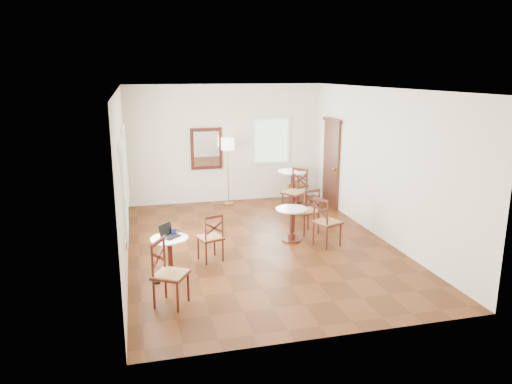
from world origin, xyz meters
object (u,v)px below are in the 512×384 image
chair_mid_a (307,211)px  chair_back_b (295,192)px  chair_near_a (211,237)px  navy_mug (174,232)px  cafe_table_back (293,183)px  mouse (170,236)px  chair_near_b (169,274)px  chair_back_a (299,185)px  chair_mid_b (326,222)px  power_adapter (157,282)px  floor_lamp (228,148)px  cafe_table_near (170,252)px  laptop (168,234)px  cafe_table_mid (292,221)px  water_glass (165,238)px

chair_mid_a → chair_back_b: bearing=-114.9°
chair_near_a → navy_mug: (-0.66, -0.33, 0.27)m
cafe_table_back → mouse: 5.16m
chair_mid_a → chair_near_b: bearing=24.3°
chair_back_a → mouse: size_ratio=9.12×
chair_mid_a → chair_mid_b: chair_mid_b is taller
chair_back_b → chair_near_a: bearing=-79.7°
chair_mid_a → power_adapter: bearing=13.4°
chair_mid_b → floor_lamp: size_ratio=0.58×
chair_back_a → cafe_table_near: bearing=23.4°
chair_mid_b → laptop: chair_mid_b is taller
laptop → mouse: 0.04m
cafe_table_near → cafe_table_back: bearing=48.8°
chair_near_a → chair_mid_a: (2.19, 1.03, 0.05)m
chair_near_a → mouse: size_ratio=9.32×
chair_back_a → floor_lamp: size_ratio=0.50×
cafe_table_mid → power_adapter: cafe_table_mid is taller
cafe_table_mid → chair_back_a: size_ratio=0.79×
cafe_table_mid → laptop: bearing=-157.0°
floor_lamp → laptop: floor_lamp is taller
laptop → navy_mug: (0.10, 0.10, -0.00)m
chair_back_a → chair_back_b: 1.15m
floor_lamp → water_glass: bearing=-113.3°
chair_near_b → chair_back_a: chair_near_b is taller
chair_near_b → navy_mug: size_ratio=7.52×
laptop → mouse: bearing=-65.6°
chair_back_b → power_adapter: 4.74m
navy_mug → water_glass: (-0.17, -0.30, 0.00)m
mouse → navy_mug: navy_mug is taller
cafe_table_back → chair_back_a: bearing=26.1°
navy_mug → power_adapter: 0.88m
cafe_table_mid → navy_mug: (-2.38, -0.96, 0.28)m
chair_mid_a → chair_near_a: bearing=9.1°
laptop → chair_near_a: bearing=-15.7°
floor_lamp → navy_mug: (-1.70, -4.02, -0.73)m
cafe_table_near → navy_mug: navy_mug is taller
cafe_table_near → chair_mid_b: chair_mid_b is taller
chair_back_a → navy_mug: 5.24m
chair_back_a → chair_near_a: bearing=26.5°
chair_near_b → chair_back_a: (3.72, 5.08, -0.06)m
navy_mug → chair_near_a: bearing=26.3°
chair_near_a → chair_mid_a: size_ratio=0.90×
mouse → chair_back_b: bearing=67.0°
cafe_table_back → floor_lamp: floor_lamp is taller
mouse → power_adapter: 0.78m
navy_mug → cafe_table_back: bearing=48.5°
laptop → chair_near_b: bearing=-139.0°
chair_mid_a → chair_back_a: bearing=-121.2°
cafe_table_back → chair_mid_b: size_ratio=0.85×
chair_near_a → chair_back_b: (2.42, 2.48, 0.10)m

